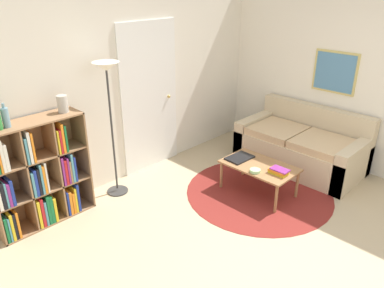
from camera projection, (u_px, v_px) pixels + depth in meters
ground_plane at (317, 266)px, 3.55m from camera, size 14.00×14.00×0.00m
wall_back at (132, 81)px, 4.80m from camera, size 7.42×0.11×2.60m
wall_right at (316, 69)px, 5.35m from camera, size 0.08×5.75×2.60m
rug at (259, 192)px, 4.76m from camera, size 1.83×1.83×0.01m
bookshelf at (36, 177)px, 3.99m from camera, size 1.05×0.34×1.18m
floor_lamp at (108, 85)px, 4.22m from camera, size 0.31×0.31×1.65m
couch at (302, 146)px, 5.37m from camera, size 0.92×1.70×0.82m
coffee_table at (259, 168)px, 4.64m from camera, size 0.55×0.90×0.39m
laptop at (240, 158)px, 4.78m from camera, size 0.36×0.25×0.02m
bowl at (255, 171)px, 4.45m from camera, size 0.13×0.13×0.04m
book_stack_on_table at (279, 171)px, 4.40m from camera, size 0.14×0.23×0.07m
bottle_right at (6, 117)px, 3.57m from camera, size 0.07×0.07×0.24m
vase_on_shelf at (62, 104)px, 3.97m from camera, size 0.11×0.11×0.19m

